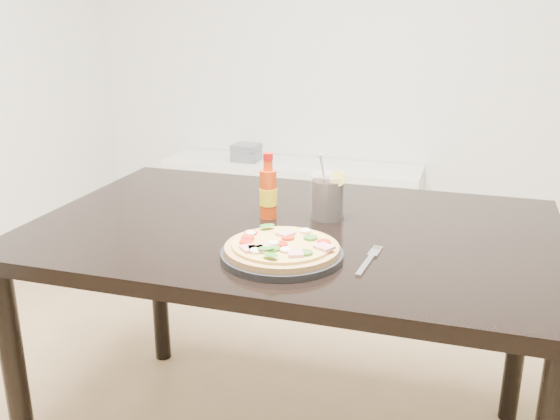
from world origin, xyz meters
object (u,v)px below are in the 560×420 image
(dining_table, at_px, (293,253))
(media_console, at_px, (291,207))
(pizza, at_px, (281,247))
(fork, at_px, (370,259))
(cola_cup, at_px, (327,198))
(hot_sauce_bottle, at_px, (268,192))
(plate, at_px, (282,254))

(dining_table, xyz_separation_m, media_console, (-0.49, 1.64, -0.42))
(pizza, height_order, media_console, pizza)
(fork, bearing_deg, pizza, -161.58)
(pizza, xyz_separation_m, cola_cup, (0.04, 0.32, 0.03))
(pizza, height_order, fork, pizza)
(dining_table, xyz_separation_m, fork, (0.24, -0.18, 0.09))
(dining_table, height_order, pizza, pizza)
(pizza, xyz_separation_m, hot_sauce_bottle, (-0.12, 0.27, 0.05))
(pizza, bearing_deg, dining_table, 99.37)
(dining_table, height_order, plate, plate)
(fork, xyz_separation_m, media_console, (-0.72, 1.82, -0.50))
(dining_table, height_order, hot_sauce_bottle, hot_sauce_bottle)
(hot_sauce_bottle, relative_size, cola_cup, 1.00)
(hot_sauce_bottle, bearing_deg, fork, -34.76)
(plate, distance_m, media_console, 2.01)
(plate, distance_m, hot_sauce_bottle, 0.30)
(fork, bearing_deg, dining_table, 147.54)
(dining_table, distance_m, pizza, 0.26)
(fork, relative_size, media_console, 0.13)
(dining_table, xyz_separation_m, plate, (0.04, -0.23, 0.09))
(hot_sauce_bottle, height_order, fork, hot_sauce_bottle)
(pizza, height_order, hot_sauce_bottle, hot_sauce_bottle)
(plate, relative_size, media_console, 0.21)
(hot_sauce_bottle, relative_size, fork, 0.98)
(dining_table, xyz_separation_m, hot_sauce_bottle, (-0.08, 0.04, 0.16))
(pizza, xyz_separation_m, fork, (0.20, 0.05, -0.02))
(hot_sauce_bottle, relative_size, media_console, 0.13)
(cola_cup, distance_m, fork, 0.32)
(dining_table, relative_size, hot_sauce_bottle, 7.59)
(fork, bearing_deg, cola_cup, 126.70)
(hot_sauce_bottle, bearing_deg, media_console, 104.14)
(pizza, bearing_deg, fork, 13.20)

